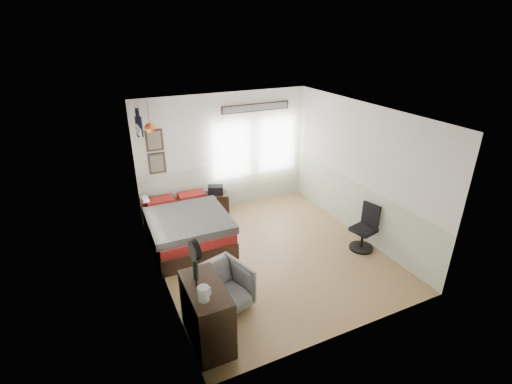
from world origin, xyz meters
The scene contains 12 objects.
ground_plane centered at (0.00, 0.00, -0.01)m, with size 4.00×4.50×0.01m, color #997751.
room_shell centered at (-0.08, 0.19, 1.61)m, with size 4.02×4.52×2.71m.
wall_decor centered at (-1.10, 1.96, 2.10)m, with size 3.55×1.32×1.44m.
bed centered at (-1.30, 1.10, 0.32)m, with size 1.53×2.09×0.66m.
dresser centered at (-1.74, -1.52, 0.45)m, with size 0.48×1.00×0.90m, color black.
armchair centered at (-1.32, -1.00, 0.35)m, with size 0.74×0.76×0.69m, color slate.
nightstand centered at (-0.37, 1.96, 0.26)m, with size 0.52×0.41×0.52m, color black.
task_chair centered at (1.75, -0.60, 0.37)m, with size 0.49×0.49×0.92m.
kettle centered at (-1.83, -1.76, 1.00)m, with size 0.17×0.15×0.20m.
bottle centered at (-1.79, -1.30, 1.04)m, with size 0.07×0.07×0.28m, color black.
stand_fan centered at (-1.82, -1.47, 1.44)m, with size 0.11×0.29×0.70m.
black_bag centered at (-0.37, 1.96, 0.61)m, with size 0.33×0.22×0.20m, color black.
Camera 1 is at (-2.79, -5.31, 4.01)m, focal length 26.00 mm.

